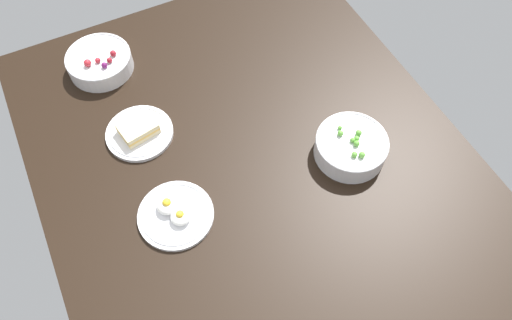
# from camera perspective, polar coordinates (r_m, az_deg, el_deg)

# --- Properties ---
(dining_table) EXTENTS (1.30, 1.03, 0.04)m
(dining_table) POSITION_cam_1_polar(r_m,az_deg,el_deg) (1.23, 0.00, -0.97)
(dining_table) COLOR black
(dining_table) RESTS_ON ground
(plate_sandwich) EXTENTS (0.17, 0.17, 0.04)m
(plate_sandwich) POSITION_cam_1_polar(r_m,az_deg,el_deg) (1.29, -13.45, 3.25)
(plate_sandwich) COLOR silver
(plate_sandwich) RESTS_ON dining_table
(plate_eggs) EXTENTS (0.18, 0.18, 0.05)m
(plate_eggs) POSITION_cam_1_polar(r_m,az_deg,el_deg) (1.15, -9.39, -6.17)
(plate_eggs) COLOR silver
(plate_eggs) RESTS_ON dining_table
(bowl_peas) EXTENTS (0.18, 0.18, 0.07)m
(bowl_peas) POSITION_cam_1_polar(r_m,az_deg,el_deg) (1.23, 10.98, 1.54)
(bowl_peas) COLOR silver
(bowl_peas) RESTS_ON dining_table
(bowl_berries) EXTENTS (0.18, 0.18, 0.07)m
(bowl_berries) POSITION_cam_1_polar(r_m,az_deg,el_deg) (1.45, -17.73, 10.83)
(bowl_berries) COLOR silver
(bowl_berries) RESTS_ON dining_table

